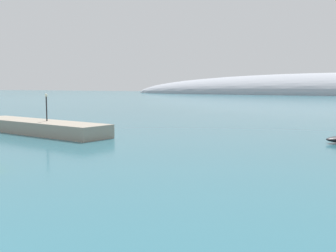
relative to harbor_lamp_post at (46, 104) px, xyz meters
name	(u,v)px	position (x,y,z in m)	size (l,w,h in m)	color
breakwater_rocks	(38,127)	(-1.31, -0.15, -2.95)	(22.24, 4.68, 1.58)	gray
harbor_lamp_post	(46,104)	(0.00, 0.00, 0.00)	(0.36, 0.36, 3.40)	black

